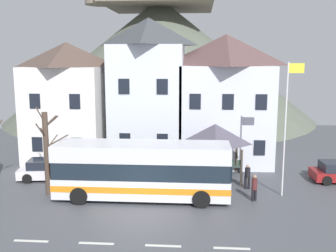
# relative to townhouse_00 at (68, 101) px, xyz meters

# --- Properties ---
(ground_plane) EXTENTS (40.00, 60.00, 0.07)m
(ground_plane) POSITION_rel_townhouse_00_xyz_m (7.53, -11.94, -4.72)
(ground_plane) COLOR #4D4F56
(townhouse_00) EXTENTS (6.00, 5.94, 9.37)m
(townhouse_00) POSITION_rel_townhouse_00_xyz_m (0.00, 0.00, 0.00)
(townhouse_00) COLOR white
(townhouse_00) RESTS_ON ground_plane
(townhouse_01) EXTENTS (5.51, 6.52, 11.23)m
(townhouse_01) POSITION_rel_townhouse_00_xyz_m (6.52, 0.29, 0.93)
(townhouse_01) COLOR silver
(townhouse_01) RESTS_ON ground_plane
(townhouse_02) EXTENTS (6.95, 6.99, 9.96)m
(townhouse_02) POSITION_rel_townhouse_00_xyz_m (12.56, 0.52, 0.30)
(townhouse_02) COLOR silver
(townhouse_02) RESTS_ON ground_plane
(hilltop_castle) EXTENTS (41.08, 41.08, 23.54)m
(hilltop_castle) POSITION_rel_townhouse_00_xyz_m (5.10, 23.41, 3.93)
(hilltop_castle) COLOR #585F51
(hilltop_castle) RESTS_ON ground_plane
(transit_bus) EXTENTS (10.16, 2.76, 3.31)m
(transit_bus) POSITION_rel_townhouse_00_xyz_m (7.28, -9.00, -3.02)
(transit_bus) COLOR silver
(transit_bus) RESTS_ON ground_plane
(bus_shelter) EXTENTS (3.60, 3.60, 3.78)m
(bus_shelter) POSITION_rel_townhouse_00_xyz_m (11.62, -4.65, -1.62)
(bus_shelter) COLOR #473D33
(bus_shelter) RESTS_ON ground_plane
(parked_car_02) EXTENTS (4.54, 2.37, 1.37)m
(parked_car_02) POSITION_rel_townhouse_00_xyz_m (0.55, -5.73, -4.02)
(parked_car_02) COLOR white
(parked_car_02) RESTS_ON ground_plane
(pedestrian_00) EXTENTS (0.33, 0.32, 1.56)m
(pedestrian_00) POSITION_rel_townhouse_00_xyz_m (13.76, -8.87, -3.83)
(pedestrian_00) COLOR black
(pedestrian_00) RESTS_ON ground_plane
(pedestrian_01) EXTENTS (0.29, 0.31, 1.46)m
(pedestrian_01) POSITION_rel_townhouse_00_xyz_m (11.93, -6.97, -3.85)
(pedestrian_01) COLOR #38332D
(pedestrian_01) RESTS_ON ground_plane
(pedestrian_02) EXTENTS (0.37, 0.34, 1.56)m
(pedestrian_02) POSITION_rel_townhouse_00_xyz_m (13.62, -6.72, -3.84)
(pedestrian_02) COLOR black
(pedestrian_02) RESTS_ON ground_plane
(public_bench) EXTENTS (1.55, 0.48, 0.87)m
(public_bench) POSITION_rel_townhouse_00_xyz_m (12.83, -3.08, -4.22)
(public_bench) COLOR #33473D
(public_bench) RESTS_ON ground_plane
(flagpole) EXTENTS (0.95, 0.10, 7.93)m
(flagpole) POSITION_rel_townhouse_00_xyz_m (15.62, -7.83, -0.14)
(flagpole) COLOR silver
(flagpole) RESTS_ON ground_plane
(bare_tree_01) EXTENTS (2.08, 2.10, 5.28)m
(bare_tree_01) POSITION_rel_townhouse_00_xyz_m (1.49, -8.66, -2.05)
(bare_tree_01) COLOR #47382D
(bare_tree_01) RESTS_ON ground_plane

